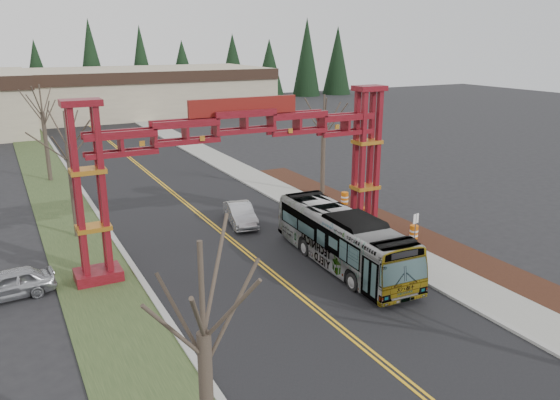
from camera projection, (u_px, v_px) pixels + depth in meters
road at (203, 218)px, 36.48m from camera, size 12.00×110.00×0.02m
lane_line_left at (202, 218)px, 36.42m from camera, size 0.12×100.00×0.01m
lane_line_right at (205, 217)px, 36.53m from camera, size 0.12×100.00×0.01m
curb_right at (284, 204)px, 39.20m from camera, size 0.30×110.00×0.15m
sidewalk_right at (302, 201)px, 39.85m from camera, size 2.60×110.00×0.14m
landscape_strip at (489, 269)px, 28.28m from camera, size 2.60×50.00×0.12m
grass_median at (78, 236)px, 32.91m from camera, size 4.00×110.00×0.08m
curb_left at (109, 231)px, 33.72m from camera, size 0.30×110.00×0.15m
gateway_arch at (244, 147)px, 28.84m from camera, size 18.20×1.60×8.90m
retail_building_east at (143, 91)px, 86.59m from camera, size 38.00×20.30×7.00m
conifer_treeline at (66, 70)px, 91.63m from camera, size 116.10×5.60×13.00m
transit_bus at (343, 239)px, 28.39m from camera, size 2.96×10.76×2.97m
silver_sedan at (240, 214)px, 34.98m from camera, size 2.19×4.38×1.38m
parked_car_near_a at (8, 284)px, 25.01m from camera, size 4.18×1.97×1.38m
bare_tree_median_near at (204, 334)px, 12.29m from camera, size 3.37×3.37×7.37m
bare_tree_median_mid at (67, 146)px, 31.41m from camera, size 2.96×2.96×7.58m
bare_tree_median_far at (42, 112)px, 44.28m from camera, size 3.36×3.36×8.00m
bare_tree_right_far at (324, 125)px, 40.29m from camera, size 3.34×3.34×7.61m
street_sign at (416, 224)px, 30.75m from camera, size 0.46×0.15×2.06m
barrel_south at (414, 233)px, 32.26m from camera, size 0.51×0.51×0.94m
barrel_mid at (365, 216)px, 35.22m from camera, size 0.58×0.58×1.07m
barrel_north at (345, 199)px, 39.07m from camera, size 0.53×0.53×0.97m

